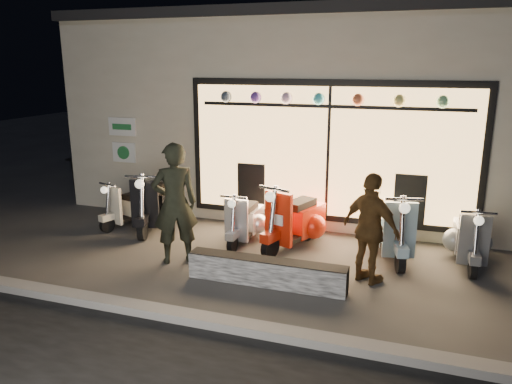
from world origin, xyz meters
TOP-DOWN VIEW (x-y plane):
  - ground at (0.00, 0.00)m, footprint 40.00×40.00m
  - kerb at (0.00, -2.00)m, footprint 40.00×0.25m
  - shop_building at (0.00, 4.98)m, footprint 10.20×6.23m
  - graffiti_barrier at (0.43, -0.65)m, footprint 2.36×0.28m
  - scooter_silver at (-0.50, 1.07)m, footprint 0.43×1.31m
  - scooter_red at (0.45, 1.13)m, footprint 0.86×1.60m
  - scooter_black at (-2.51, 1.23)m, footprint 0.79×1.61m
  - scooter_cream at (-2.95, 1.21)m, footprint 0.68×1.27m
  - scooter_blue at (2.07, 1.23)m, footprint 0.75×1.59m
  - scooter_grey at (3.28, 1.27)m, footprint 0.48×1.39m
  - man at (-1.23, -0.28)m, footprint 0.86×0.80m
  - woman at (1.83, -0.06)m, footprint 1.04×0.85m

SIDE VIEW (x-z plane):
  - ground at x=0.00m, z-range 0.00..0.00m
  - kerb at x=0.00m, z-range 0.00..0.12m
  - graffiti_barrier at x=0.43m, z-range 0.00..0.40m
  - scooter_cream at x=-2.95m, z-range -0.09..0.82m
  - scooter_silver at x=-0.50m, z-range -0.09..0.85m
  - scooter_grey at x=3.28m, z-range -0.10..0.90m
  - scooter_blue at x=2.07m, z-range -0.11..1.02m
  - scooter_red at x=0.45m, z-range -0.11..1.04m
  - scooter_black at x=-2.51m, z-range -0.11..1.04m
  - woman at x=1.83m, z-range 0.00..1.65m
  - man at x=-1.23m, z-range 0.00..1.97m
  - shop_building at x=0.00m, z-range 0.00..4.20m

